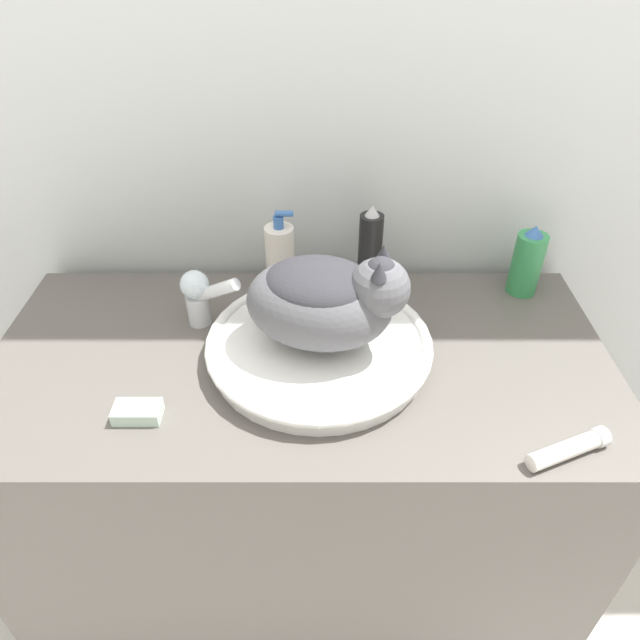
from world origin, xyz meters
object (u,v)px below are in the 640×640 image
(cream_tube, at_px, (570,449))
(soap_bar, at_px, (139,412))
(soap_pump_bottle, at_px, (281,259))
(hairspray_can_black, at_px, (371,253))
(spray_bottle_trigger, at_px, (528,262))
(cat, at_px, (327,298))
(faucet, at_px, (201,294))

(cream_tube, height_order, soap_bar, cream_tube)
(soap_pump_bottle, bearing_deg, hairspray_can_black, -0.00)
(soap_pump_bottle, height_order, spray_bottle_trigger, soap_pump_bottle)
(cat, distance_m, hairspray_can_black, 0.23)
(hairspray_can_black, bearing_deg, cat, -113.58)
(hairspray_can_black, distance_m, soap_bar, 0.55)
(cat, relative_size, spray_bottle_trigger, 1.98)
(spray_bottle_trigger, distance_m, hairspray_can_black, 0.33)
(cat, distance_m, faucet, 0.27)
(soap_pump_bottle, bearing_deg, soap_bar, -120.59)
(cat, xyz_separation_m, hairspray_can_black, (0.09, 0.21, -0.04))
(spray_bottle_trigger, height_order, soap_bar, spray_bottle_trigger)
(soap_bar, bearing_deg, cat, 26.45)
(spray_bottle_trigger, xyz_separation_m, cream_tube, (-0.05, -0.44, -0.06))
(faucet, distance_m, spray_bottle_trigger, 0.67)
(cat, height_order, hairspray_can_black, cat)
(cream_tube, bearing_deg, soap_bar, 173.51)
(soap_pump_bottle, bearing_deg, cat, -66.63)
(cream_tube, bearing_deg, soap_pump_bottle, 136.25)
(soap_pump_bottle, relative_size, hairspray_can_black, 0.94)
(hairspray_can_black, relative_size, soap_bar, 2.61)
(soap_pump_bottle, xyz_separation_m, hairspray_can_black, (0.18, -0.00, 0.01))
(cat, distance_m, soap_pump_bottle, 0.24)
(faucet, distance_m, cream_tube, 0.69)
(soap_pump_bottle, xyz_separation_m, soap_bar, (-0.21, -0.36, -0.07))
(faucet, relative_size, cream_tube, 0.89)
(cat, height_order, cream_tube, cat)
(faucet, relative_size, hairspray_can_black, 0.63)
(faucet, relative_size, spray_bottle_trigger, 0.81)
(cat, xyz_separation_m, soap_bar, (-0.31, -0.15, -0.12))
(cat, height_order, soap_pump_bottle, cat)
(spray_bottle_trigger, bearing_deg, hairspray_can_black, 180.00)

